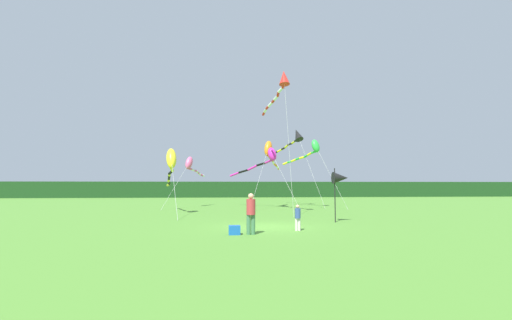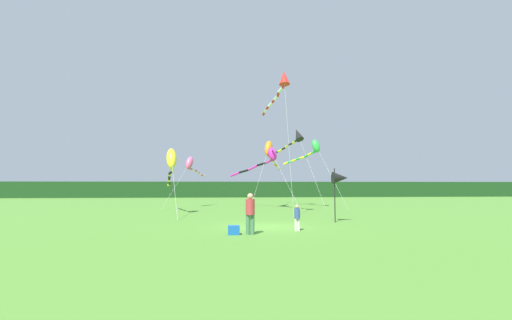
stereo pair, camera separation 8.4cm
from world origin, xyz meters
The scene contains 13 objects.
ground_plane centered at (0.00, 0.00, 0.00)m, with size 120.00×120.00×0.00m, color #4C842D.
distant_treeline centered at (0.00, 45.00, 1.38)m, with size 108.00×3.31×2.76m, color #193D19.
person_adult centered at (-1.07, -2.83, 1.00)m, with size 0.39×0.39×1.78m.
person_child centered at (1.23, -1.79, 0.68)m, with size 0.27×0.27×1.22m.
cooler_box centered at (-1.78, -2.79, 0.20)m, with size 0.50×0.41×0.39m, color #1959B2.
banner_flag_pole centered at (4.52, 1.70, 2.54)m, with size 0.90×0.70×3.12m.
kite_rainbow centered at (-5.47, 16.88, 4.17)m, with size 3.36×7.18×5.12m.
kite_red centered at (2.00, 7.24, 9.68)m, with size 1.50×7.01×10.57m.
kite_magenta centered at (1.84, 14.55, 4.72)m, with size 5.78×8.01×5.77m.
kite_yellow centered at (-6.21, 8.84, 3.87)m, with size 2.27×10.16×5.08m.
kite_green centered at (6.32, 14.95, 5.66)m, with size 4.68×6.59×6.62m.
kite_orange centered at (2.12, 14.97, 5.43)m, with size 3.88×8.60×6.56m.
kite_black centered at (5.26, 17.49, 7.19)m, with size 3.53×8.25×8.15m.
Camera 1 is at (-2.32, -18.14, 2.13)m, focal length 24.59 mm.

